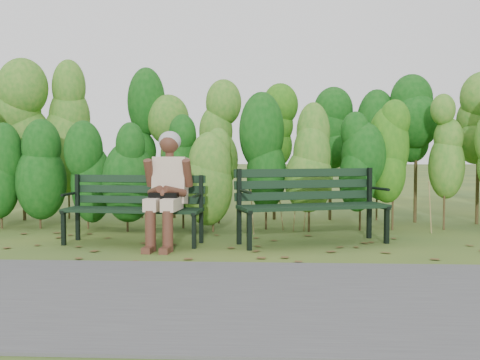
{
  "coord_description": "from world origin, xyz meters",
  "views": [
    {
      "loc": [
        0.36,
        -6.33,
        1.1
      ],
      "look_at": [
        0.0,
        0.35,
        0.75
      ],
      "focal_mm": 42.0,
      "sensor_mm": 36.0,
      "label": 1
    }
  ],
  "objects": [
    {
      "name": "bench_left",
      "position": [
        -1.24,
        0.24,
        0.48
      ],
      "size": [
        1.66,
        0.67,
        0.81
      ],
      "color": "black",
      "rests_on": "ground"
    },
    {
      "name": "footpath",
      "position": [
        0.0,
        -2.2,
        0.01
      ],
      "size": [
        60.0,
        2.5,
        0.01
      ],
      "primitive_type": "cube",
      "color": "#474749",
      "rests_on": "ground"
    },
    {
      "name": "seated_woman",
      "position": [
        -0.82,
        0.03,
        0.73
      ],
      "size": [
        0.57,
        0.83,
        1.33
      ],
      "color": "#C7A593",
      "rests_on": "ground"
    },
    {
      "name": "ground",
      "position": [
        0.0,
        0.0,
        0.0
      ],
      "size": [
        80.0,
        80.0,
        0.0
      ],
      "primitive_type": "plane",
      "color": "#304F23"
    },
    {
      "name": "hedge_band",
      "position": [
        0.0,
        1.86,
        1.26
      ],
      "size": [
        11.04,
        1.67,
        2.42
      ],
      "color": "#47381E",
      "rests_on": "ground"
    },
    {
      "name": "bench_right",
      "position": [
        0.84,
        0.37,
        0.52
      ],
      "size": [
        1.87,
        1.11,
        0.89
      ],
      "color": "black",
      "rests_on": "ground"
    },
    {
      "name": "leaf_litter",
      "position": [
        -0.28,
        -0.16,
        0.0
      ],
      "size": [
        5.98,
        2.2,
        0.01
      ],
      "color": "brown",
      "rests_on": "ground"
    }
  ]
}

